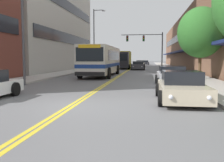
{
  "coord_description": "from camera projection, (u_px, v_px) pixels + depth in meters",
  "views": [
    {
      "loc": [
        2.82,
        -9.23,
        1.8
      ],
      "look_at": [
        -0.7,
        15.79,
        -0.51
      ],
      "focal_mm": 40.0,
      "sensor_mm": 36.0,
      "label": 1
    }
  ],
  "objects": [
    {
      "name": "sidewalk_left",
      "position": [
        95.0,
        67.0,
        47.1
      ],
      "size": [
        2.92,
        106.0,
        0.13
      ],
      "color": "#B2ADA5",
      "rests_on": "ground_plane"
    },
    {
      "name": "city_bus",
      "position": [
        102.0,
        59.0,
        25.58
      ],
      "size": [
        2.89,
        10.86,
        2.94
      ],
      "color": "silver",
      "rests_on": "ground_plane"
    },
    {
      "name": "car_slate_blue_parked_left_mid",
      "position": [
        104.0,
        65.0,
        41.25
      ],
      "size": [
        2.03,
        4.19,
        1.32
      ],
      "color": "#475675",
      "rests_on": "ground_plane"
    },
    {
      "name": "car_champagne_parked_right_foreground",
      "position": [
        182.0,
        87.0,
        10.46
      ],
      "size": [
        2.05,
        4.26,
        1.27
      ],
      "color": "beige",
      "rests_on": "ground_plane"
    },
    {
      "name": "storefront_row_right",
      "position": [
        204.0,
        42.0,
        43.97
      ],
      "size": [
        9.1,
        68.0,
        9.21
      ],
      "color": "brown",
      "rests_on": "ground_plane"
    },
    {
      "name": "car_black_parked_left_far",
      "position": [
        96.0,
        67.0,
        35.34
      ],
      "size": [
        2.01,
        4.52,
        1.35
      ],
      "color": "black",
      "rests_on": "ground_plane"
    },
    {
      "name": "centre_line",
      "position": [
        132.0,
        68.0,
        46.14
      ],
      "size": [
        0.34,
        106.0,
        0.01
      ],
      "color": "yellow",
      "rests_on": "ground_plane"
    },
    {
      "name": "car_charcoal_moving_third",
      "position": [
        145.0,
        63.0,
        66.78
      ],
      "size": [
        2.03,
        4.88,
        1.22
      ],
      "color": "#232328",
      "rests_on": "ground_plane"
    },
    {
      "name": "car_silver_parked_right_mid",
      "position": [
        172.0,
        76.0,
        16.37
      ],
      "size": [
        2.06,
        4.67,
        1.28
      ],
      "color": "#B7B7BC",
      "rests_on": "ground_plane"
    },
    {
      "name": "fire_hydrant",
      "position": [
        182.0,
        72.0,
        22.21
      ],
      "size": [
        0.32,
        0.24,
        0.88
      ],
      "color": "#B7B7BC",
      "rests_on": "sidewalk_right"
    },
    {
      "name": "street_tree_right_mid",
      "position": [
        201.0,
        33.0,
        20.17
      ],
      "size": [
        3.72,
        3.72,
        5.8
      ],
      "color": "brown",
      "rests_on": "sidewalk_right"
    },
    {
      "name": "ground_plane",
      "position": [
        132.0,
        68.0,
        46.14
      ],
      "size": [
        240.0,
        240.0,
        0.0
      ],
      "primitive_type": "plane",
      "color": "slate"
    },
    {
      "name": "car_dark_grey_moving_second",
      "position": [
        138.0,
        66.0,
        39.19
      ],
      "size": [
        2.12,
        4.67,
        1.31
      ],
      "color": "#38383D",
      "rests_on": "ground_plane"
    },
    {
      "name": "traffic_signal_mast",
      "position": [
        147.0,
        43.0,
        40.35
      ],
      "size": [
        6.72,
        0.38,
        5.95
      ],
      "color": "#47474C",
      "rests_on": "ground_plane"
    },
    {
      "name": "street_lamp_left_near",
      "position": [
        27.0,
        9.0,
        16.2
      ],
      "size": [
        2.46,
        0.28,
        8.45
      ],
      "color": "#47474C",
      "rests_on": "ground_plane"
    },
    {
      "name": "box_truck",
      "position": [
        123.0,
        60.0,
        42.2
      ],
      "size": [
        2.73,
        6.85,
        2.96
      ],
      "color": "#232328",
      "rests_on": "ground_plane"
    },
    {
      "name": "sidewalk_right",
      "position": [
        170.0,
        68.0,
        45.17
      ],
      "size": [
        2.92,
        106.0,
        0.13
      ],
      "color": "#B2ADA5",
      "rests_on": "ground_plane"
    },
    {
      "name": "car_beige_moving_lead",
      "position": [
        140.0,
        64.0,
        54.61
      ],
      "size": [
        2.11,
        4.79,
        1.33
      ],
      "color": "#BCAD89",
      "rests_on": "ground_plane"
    },
    {
      "name": "street_lamp_left_far",
      "position": [
        95.0,
        35.0,
        38.15
      ],
      "size": [
        1.84,
        0.28,
        9.21
      ],
      "color": "#47474C",
      "rests_on": "ground_plane"
    }
  ]
}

